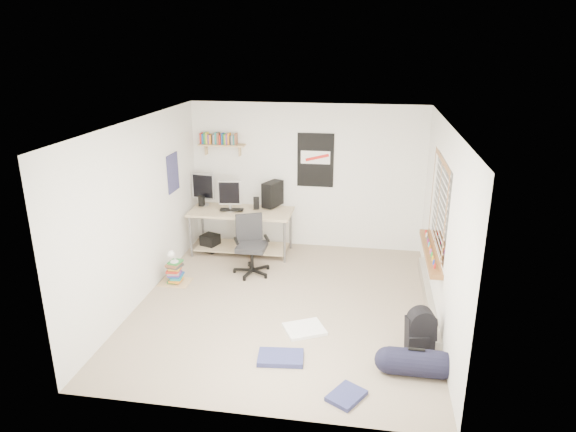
% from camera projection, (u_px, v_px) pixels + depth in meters
% --- Properties ---
extents(floor, '(4.00, 4.50, 0.01)m').
position_uv_depth(floor, '(285.00, 305.00, 7.11)').
color(floor, gray).
rests_on(floor, ground).
extents(ceiling, '(4.00, 4.50, 0.01)m').
position_uv_depth(ceiling, '(285.00, 123.00, 6.30)').
color(ceiling, white).
rests_on(ceiling, ground).
extents(back_wall, '(4.00, 0.01, 2.50)m').
position_uv_depth(back_wall, '(307.00, 177.00, 8.81)').
color(back_wall, silver).
rests_on(back_wall, ground).
extents(left_wall, '(0.01, 4.50, 2.50)m').
position_uv_depth(left_wall, '(140.00, 211.00, 7.01)').
color(left_wall, silver).
rests_on(left_wall, ground).
extents(right_wall, '(0.01, 4.50, 2.50)m').
position_uv_depth(right_wall, '(443.00, 228.00, 6.40)').
color(right_wall, silver).
rests_on(right_wall, ground).
extents(desk, '(1.77, 0.89, 0.78)m').
position_uv_depth(desk, '(242.00, 232.00, 8.75)').
color(desk, tan).
rests_on(desk, floor).
extents(monitor_left, '(0.42, 0.17, 0.45)m').
position_uv_depth(monitor_left, '(203.00, 191.00, 8.83)').
color(monitor_left, '#B3B3B8').
rests_on(monitor_left, desk).
extents(monitor_right, '(0.38, 0.15, 0.41)m').
position_uv_depth(monitor_right, '(230.00, 198.00, 8.53)').
color(monitor_right, '#999A9E').
rests_on(monitor_right, desk).
extents(pc_tower, '(0.33, 0.44, 0.42)m').
position_uv_depth(pc_tower, '(273.00, 194.00, 8.74)').
color(pc_tower, black).
rests_on(pc_tower, desk).
extents(keyboard, '(0.40, 0.19, 0.02)m').
position_uv_depth(keyboard, '(232.00, 210.00, 8.57)').
color(keyboard, black).
rests_on(keyboard, desk).
extents(speaker_left, '(0.09, 0.09, 0.17)m').
position_uv_depth(speaker_left, '(202.00, 201.00, 8.77)').
color(speaker_left, black).
rests_on(speaker_left, desk).
extents(speaker_right, '(0.11, 0.11, 0.19)m').
position_uv_depth(speaker_right, '(256.00, 203.00, 8.63)').
color(speaker_right, black).
rests_on(speaker_right, desk).
extents(office_chair, '(0.80, 0.80, 0.93)m').
position_uv_depth(office_chair, '(252.00, 244.00, 7.91)').
color(office_chair, black).
rests_on(office_chair, floor).
extents(wall_shelf, '(0.80, 0.22, 0.24)m').
position_uv_depth(wall_shelf, '(222.00, 145.00, 8.75)').
color(wall_shelf, tan).
rests_on(wall_shelf, back_wall).
extents(poster_back_wall, '(0.62, 0.03, 0.92)m').
position_uv_depth(poster_back_wall, '(315.00, 160.00, 8.67)').
color(poster_back_wall, black).
rests_on(poster_back_wall, back_wall).
extents(poster_left_wall, '(0.02, 0.42, 0.60)m').
position_uv_depth(poster_left_wall, '(173.00, 173.00, 8.05)').
color(poster_left_wall, navy).
rests_on(poster_left_wall, left_wall).
extents(window, '(0.10, 1.50, 1.26)m').
position_uv_depth(window, '(437.00, 205.00, 6.62)').
color(window, brown).
rests_on(window, right_wall).
extents(baseboard_heater, '(0.08, 2.50, 0.18)m').
position_uv_depth(baseboard_heater, '(428.00, 299.00, 7.06)').
color(baseboard_heater, '#B7B2A8').
rests_on(baseboard_heater, floor).
extents(backpack, '(0.38, 0.33, 0.44)m').
position_uv_depth(backpack, '(420.00, 335.00, 5.99)').
color(backpack, black).
rests_on(backpack, floor).
extents(duffel_bag, '(0.30, 0.30, 0.59)m').
position_uv_depth(duffel_bag, '(415.00, 363.00, 5.56)').
color(duffel_bag, black).
rests_on(duffel_bag, floor).
extents(tshirt, '(0.61, 0.58, 0.04)m').
position_uv_depth(tshirt, '(304.00, 329.00, 6.45)').
color(tshirt, white).
rests_on(tshirt, floor).
extents(jeans_a, '(0.55, 0.38, 0.06)m').
position_uv_depth(jeans_a, '(281.00, 358.00, 5.86)').
color(jeans_a, navy).
rests_on(jeans_a, floor).
extents(jeans_b, '(0.44, 0.47, 0.05)m').
position_uv_depth(jeans_b, '(346.00, 396.00, 5.23)').
color(jeans_b, navy).
rests_on(jeans_b, floor).
extents(book_stack, '(0.45, 0.38, 0.28)m').
position_uv_depth(book_stack, '(175.00, 274.00, 7.70)').
color(book_stack, brown).
rests_on(book_stack, floor).
extents(desk_lamp, '(0.15, 0.22, 0.20)m').
position_uv_depth(desk_lamp, '(174.00, 260.00, 7.60)').
color(desk_lamp, silver).
rests_on(desk_lamp, book_stack).
extents(subwoofer, '(0.34, 0.34, 0.30)m').
position_uv_depth(subwoofer, '(210.00, 243.00, 8.90)').
color(subwoofer, black).
rests_on(subwoofer, floor).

